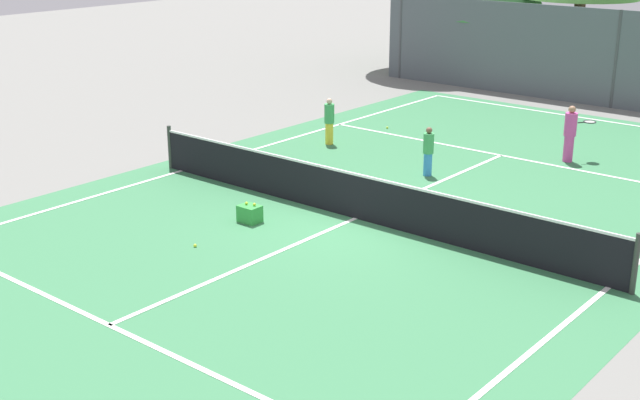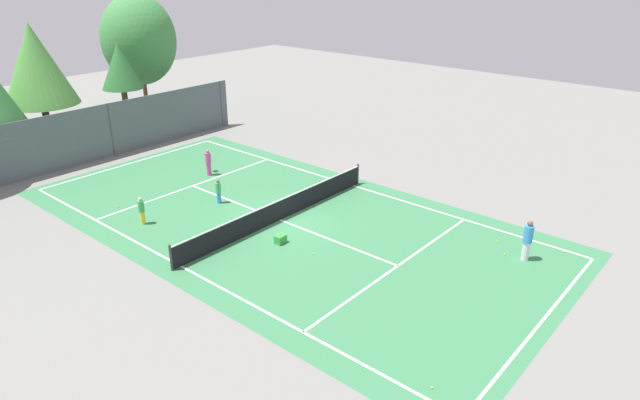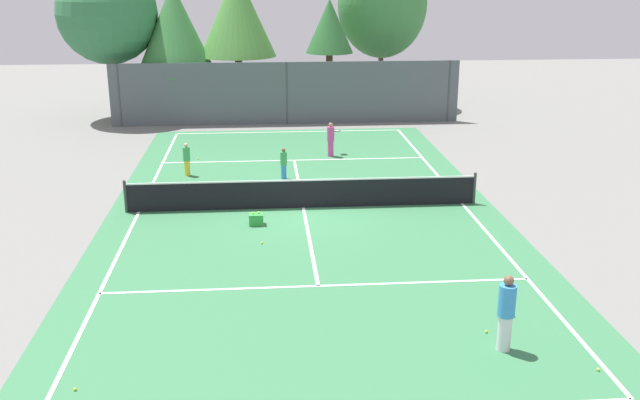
{
  "view_description": "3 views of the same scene",
  "coord_description": "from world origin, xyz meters",
  "views": [
    {
      "loc": [
        10.2,
        -13.53,
        6.15
      ],
      "look_at": [
        1.04,
        -2.46,
        1.28
      ],
      "focal_mm": 47.69,
      "sensor_mm": 36.0,
      "label": 1
    },
    {
      "loc": [
        -16.26,
        -16.3,
        10.97
      ],
      "look_at": [
        1.34,
        -1.27,
        0.91
      ],
      "focal_mm": 31.22,
      "sensor_mm": 36.0,
      "label": 2
    },
    {
      "loc": [
        -1.34,
        -23.37,
        7.77
      ],
      "look_at": [
        0.48,
        -1.14,
        0.63
      ],
      "focal_mm": 40.8,
      "sensor_mm": 36.0,
      "label": 3
    }
  ],
  "objects": [
    {
      "name": "tree_3",
      "position": [
        -2.5,
        16.57,
        5.47
      ],
      "size": [
        4.1,
        4.1,
        7.78
      ],
      "color": "brown",
      "rests_on": "ground_plane"
    },
    {
      "name": "tennis_ball_3",
      "position": [
        5.32,
        -10.95,
        0.03
      ],
      "size": [
        0.07,
        0.07,
        0.07
      ],
      "primitive_type": "sphere",
      "color": "#CCE533",
      "rests_on": "ground_plane"
    },
    {
      "name": "tennis_ball_1",
      "position": [
        -4.07,
        6.9,
        0.03
      ],
      "size": [
        0.07,
        0.07,
        0.07
      ],
      "primitive_type": "sphere",
      "color": "#CCE533",
      "rests_on": "ground_plane"
    },
    {
      "name": "tennis_ball_7",
      "position": [
        4.76,
        0.12,
        0.03
      ],
      "size": [
        0.07,
        0.07,
        0.07
      ],
      "primitive_type": "sphere",
      "color": "#CCE533",
      "rests_on": "ground_plane"
    },
    {
      "name": "ball_crate",
      "position": [
        -1.59,
        -1.58,
        0.18
      ],
      "size": [
        0.45,
        0.36,
        0.43
      ],
      "color": "green",
      "rests_on": "ground_plane"
    },
    {
      "name": "tennis_ball_6",
      "position": [
        -5.06,
        -10.82,
        0.03
      ],
      "size": [
        0.07,
        0.07,
        0.07
      ],
      "primitive_type": "sphere",
      "color": "#CCE533",
      "rests_on": "ground_plane"
    },
    {
      "name": "player_1",
      "position": [
        3.68,
        -9.94,
        0.88
      ],
      "size": [
        0.37,
        0.37,
        1.71
      ],
      "color": "silver",
      "rests_on": "ground_plane"
    },
    {
      "name": "tennis_net",
      "position": [
        0.0,
        0.0,
        0.51
      ],
      "size": [
        11.9,
        0.1,
        1.1
      ],
      "color": "#333833",
      "rests_on": "ground_plane"
    },
    {
      "name": "player_0",
      "position": [
        1.61,
        7.01,
        0.76
      ],
      "size": [
        0.7,
        0.85,
        1.48
      ],
      "color": "#D14799",
      "rests_on": "ground_plane"
    },
    {
      "name": "court_surface",
      "position": [
        0.0,
        0.0,
        0.0
      ],
      "size": [
        13.0,
        25.0,
        0.01
      ],
      "color": "#387A4C",
      "rests_on": "ground_plane"
    },
    {
      "name": "tree_1",
      "position": [
        2.39,
        16.05,
        4.76
      ],
      "size": [
        2.55,
        2.55,
        6.25
      ],
      "color": "brown",
      "rests_on": "ground_plane"
    },
    {
      "name": "ground_plane",
      "position": [
        0.0,
        0.0,
        0.0
      ],
      "size": [
        80.0,
        80.0,
        0.0
      ],
      "primitive_type": "plane",
      "color": "slate"
    },
    {
      "name": "tennis_ball_0",
      "position": [
        -1.42,
        -3.28,
        0.03
      ],
      "size": [
        0.07,
        0.07,
        0.07
      ],
      "primitive_type": "sphere",
      "color": "#CCE533",
      "rests_on": "ground_plane"
    },
    {
      "name": "player_2",
      "position": [
        -0.54,
        3.62,
        0.62
      ],
      "size": [
        0.26,
        0.26,
        1.22
      ],
      "color": "#388CD8",
      "rests_on": "ground_plane"
    },
    {
      "name": "player_3",
      "position": [
        -4.29,
        4.4,
        0.67
      ],
      "size": [
        0.28,
        0.28,
        1.3
      ],
      "color": "yellow",
      "rests_on": "ground_plane"
    },
    {
      "name": "tennis_ball_5",
      "position": [
        4.42,
        -8.48,
        0.03
      ],
      "size": [
        0.07,
        0.07,
        0.07
      ],
      "primitive_type": "sphere",
      "color": "#CCE533",
      "rests_on": "ground_plane"
    },
    {
      "name": "tennis_ball_4",
      "position": [
        -3.42,
        0.39,
        0.03
      ],
      "size": [
        0.07,
        0.07,
        0.07
      ],
      "primitive_type": "sphere",
      "color": "#CCE533",
      "rests_on": "ground_plane"
    },
    {
      "name": "tennis_ball_2",
      "position": [
        3.54,
        -9.19,
        0.03
      ],
      "size": [
        0.07,
        0.07,
        0.07
      ],
      "primitive_type": "sphere",
      "color": "#CCE533",
      "rests_on": "ground_plane"
    },
    {
      "name": "perimeter_fence",
      "position": [
        0.0,
        14.0,
        1.6
      ],
      "size": [
        18.0,
        0.12,
        3.2
      ],
      "color": "#515B60",
      "rests_on": "ground_plane"
    },
    {
      "name": "tree_4",
      "position": [
        5.66,
        18.83,
        5.83
      ],
      "size": [
        5.08,
        5.01,
        8.89
      ],
      "color": "brown",
      "rests_on": "ground_plane"
    }
  ]
}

